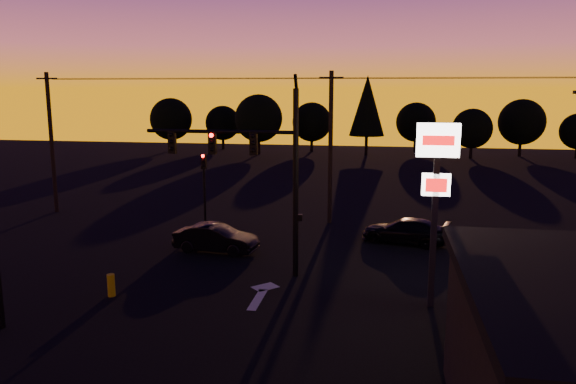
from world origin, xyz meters
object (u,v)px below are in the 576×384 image
Objects in this scene: car_mid at (216,238)px; suv_parked at (488,328)px; bollard at (111,285)px; secondary_signal at (204,179)px; car_right at (405,231)px; pylon_sign at (436,176)px; traffic_signal_mast at (258,162)px.

car_mid is 0.93× the size of suv_parked.
car_mid reaches higher than suv_parked.
bollard is 6.93m from car_mid.
suv_parked is at bearing -44.29° from secondary_signal.
suv_parked is at bearing 24.99° from car_right.
pylon_sign is at bearing -111.93° from car_mid.
car_right is (-0.66, 8.67, -4.26)m from pylon_sign.
traffic_signal_mast is 1.26× the size of pylon_sign.
bollard is at bearing -144.98° from traffic_signal_mast.
traffic_signal_mast reaches higher than secondary_signal.
car_right is at bearing 40.18° from bollard.
traffic_signal_mast is 1.90× the size of car_right.
bollard is 0.20× the size of suv_parked.
secondary_signal is 0.96× the size of car_right.
car_right is (9.31, 3.21, -0.03)m from car_mid.
secondary_signal is at bearing 140.23° from pylon_sign.
car_mid is 9.85m from car_right.
suv_parked is at bearing -64.87° from pylon_sign.
secondary_signal is (-4.90, 7.49, -2.07)m from traffic_signal_mast.
suv_parked reaches higher than bollard.
traffic_signal_mast reaches higher than suv_parked.
bollard is (-0.22, -11.08, -2.42)m from secondary_signal.
suv_parked is (11.45, -8.63, -0.06)m from car_mid.
pylon_sign is at bearing 5.11° from bollard.
secondary_signal is 4.90× the size of bollard.
car_right is (11.34, -1.32, -2.21)m from secondary_signal.
secondary_signal is at bearing 88.87° from bollard.
traffic_signal_mast is at bearing -56.81° from secondary_signal.
traffic_signal_mast is at bearing 147.27° from suv_parked.
pylon_sign reaches higher than secondary_signal.
bollard is at bearing -35.09° from car_right.
car_right is (11.56, 9.76, 0.21)m from bollard.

